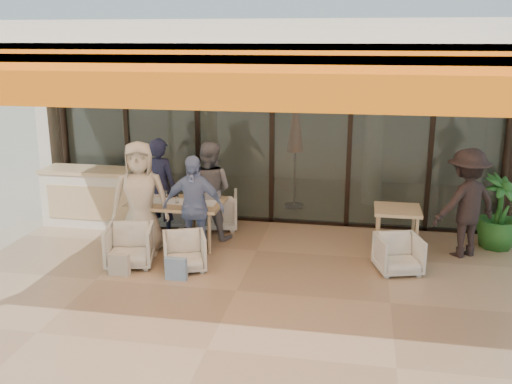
{
  "coord_description": "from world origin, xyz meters",
  "views": [
    {
      "loc": [
        1.52,
        -6.8,
        3.29
      ],
      "look_at": [
        0.1,
        0.9,
        1.15
      ],
      "focal_mm": 40.0,
      "sensor_mm": 36.0,
      "label": 1
    }
  ],
  "objects_px": {
    "potted_palm": "(499,213)",
    "diner_cream": "(140,199)",
    "side_chair": "(399,253)",
    "chair_far_left": "(171,210)",
    "chair_near_right": "(184,250)",
    "side_table": "(397,215)",
    "diner_periwinkle": "(193,208)",
    "diner_navy": "(160,187)",
    "standing_woman": "(466,204)",
    "chair_near_left": "(129,244)",
    "dining_table": "(176,205)",
    "diner_grey": "(209,191)",
    "chair_far_right": "(217,209)",
    "host_counter": "(96,197)"
  },
  "relations": [
    {
      "from": "diner_periwinkle",
      "to": "chair_near_right",
      "type": "bearing_deg",
      "value": -90.92
    },
    {
      "from": "dining_table",
      "to": "diner_navy",
      "type": "height_order",
      "value": "diner_navy"
    },
    {
      "from": "standing_woman",
      "to": "diner_navy",
      "type": "bearing_deg",
      "value": -33.45
    },
    {
      "from": "diner_cream",
      "to": "side_chair",
      "type": "distance_m",
      "value": 3.92
    },
    {
      "from": "chair_near_right",
      "to": "side_chair",
      "type": "xyz_separation_m",
      "value": [
        3.04,
        0.46,
        0.0
      ]
    },
    {
      "from": "chair_near_right",
      "to": "potted_palm",
      "type": "xyz_separation_m",
      "value": [
        4.64,
        1.75,
        0.3
      ]
    },
    {
      "from": "chair_near_left",
      "to": "chair_near_right",
      "type": "bearing_deg",
      "value": -14.02
    },
    {
      "from": "chair_near_left",
      "to": "diner_periwinkle",
      "type": "xyz_separation_m",
      "value": [
        0.84,
        0.5,
        0.46
      ]
    },
    {
      "from": "diner_periwinkle",
      "to": "side_table",
      "type": "height_order",
      "value": "diner_periwinkle"
    },
    {
      "from": "side_table",
      "to": "chair_far_left",
      "type": "bearing_deg",
      "value": 169.91
    },
    {
      "from": "host_counter",
      "to": "diner_grey",
      "type": "height_order",
      "value": "diner_grey"
    },
    {
      "from": "diner_navy",
      "to": "diner_periwinkle",
      "type": "relative_size",
      "value": 1.05
    },
    {
      "from": "side_chair",
      "to": "standing_woman",
      "type": "xyz_separation_m",
      "value": [
        1.0,
        0.84,
        0.54
      ]
    },
    {
      "from": "side_chair",
      "to": "chair_near_right",
      "type": "bearing_deg",
      "value": 172.44
    },
    {
      "from": "diner_navy",
      "to": "potted_palm",
      "type": "relative_size",
      "value": 1.4
    },
    {
      "from": "diner_navy",
      "to": "side_table",
      "type": "bearing_deg",
      "value": -168.69
    },
    {
      "from": "chair_far_left",
      "to": "standing_woman",
      "type": "distance_m",
      "value": 4.95
    },
    {
      "from": "standing_woman",
      "to": "diner_cream",
      "type": "bearing_deg",
      "value": -22.97
    },
    {
      "from": "diner_navy",
      "to": "host_counter",
      "type": "bearing_deg",
      "value": 1.85
    },
    {
      "from": "chair_near_right",
      "to": "standing_woman",
      "type": "relative_size",
      "value": 0.36
    },
    {
      "from": "diner_grey",
      "to": "diner_periwinkle",
      "type": "xyz_separation_m",
      "value": [
        0.0,
        -0.9,
        -0.02
      ]
    },
    {
      "from": "chair_near_right",
      "to": "diner_periwinkle",
      "type": "relative_size",
      "value": 0.38
    },
    {
      "from": "chair_far_left",
      "to": "diner_navy",
      "type": "height_order",
      "value": "diner_navy"
    },
    {
      "from": "side_table",
      "to": "diner_periwinkle",
      "type": "bearing_deg",
      "value": -166.86
    },
    {
      "from": "chair_far_right",
      "to": "diner_cream",
      "type": "relative_size",
      "value": 0.41
    },
    {
      "from": "dining_table",
      "to": "standing_woman",
      "type": "xyz_separation_m",
      "value": [
        4.47,
        0.34,
        0.16
      ]
    },
    {
      "from": "side_table",
      "to": "potted_palm",
      "type": "bearing_deg",
      "value": 18.56
    },
    {
      "from": "chair_near_right",
      "to": "diner_cream",
      "type": "height_order",
      "value": "diner_cream"
    },
    {
      "from": "chair_far_left",
      "to": "side_table",
      "type": "distance_m",
      "value": 3.96
    },
    {
      "from": "chair_near_right",
      "to": "diner_grey",
      "type": "distance_m",
      "value": 1.49
    },
    {
      "from": "chair_far_right",
      "to": "chair_near_right",
      "type": "bearing_deg",
      "value": 77.7
    },
    {
      "from": "diner_navy",
      "to": "side_table",
      "type": "xyz_separation_m",
      "value": [
        3.88,
        -0.19,
        -0.2
      ]
    },
    {
      "from": "diner_periwinkle",
      "to": "standing_woman",
      "type": "distance_m",
      "value": 4.12
    },
    {
      "from": "diner_periwinkle",
      "to": "side_table",
      "type": "distance_m",
      "value": 3.13
    },
    {
      "from": "potted_palm",
      "to": "diner_cream",
      "type": "bearing_deg",
      "value": -167.19
    },
    {
      "from": "side_chair",
      "to": "standing_woman",
      "type": "height_order",
      "value": "standing_woman"
    },
    {
      "from": "chair_far_right",
      "to": "diner_navy",
      "type": "xyz_separation_m",
      "value": [
        -0.84,
        -0.5,
        0.47
      ]
    },
    {
      "from": "chair_far_left",
      "to": "side_table",
      "type": "bearing_deg",
      "value": 163.74
    },
    {
      "from": "diner_grey",
      "to": "potted_palm",
      "type": "height_order",
      "value": "diner_grey"
    },
    {
      "from": "diner_cream",
      "to": "chair_far_left",
      "type": "bearing_deg",
      "value": 73.3
    },
    {
      "from": "diner_grey",
      "to": "side_chair",
      "type": "relative_size",
      "value": 2.68
    },
    {
      "from": "chair_far_right",
      "to": "host_counter",
      "type": "bearing_deg",
      "value": -6.72
    },
    {
      "from": "chair_far_left",
      "to": "side_chair",
      "type": "height_order",
      "value": "side_chair"
    },
    {
      "from": "chair_near_right",
      "to": "diner_grey",
      "type": "bearing_deg",
      "value": 68.94
    },
    {
      "from": "chair_far_left",
      "to": "diner_navy",
      "type": "relative_size",
      "value": 0.36
    },
    {
      "from": "dining_table",
      "to": "diner_cream",
      "type": "xyz_separation_m",
      "value": [
        -0.41,
        -0.46,
        0.21
      ]
    },
    {
      "from": "diner_grey",
      "to": "chair_near_right",
      "type": "bearing_deg",
      "value": 94.74
    },
    {
      "from": "diner_cream",
      "to": "chair_near_right",
      "type": "bearing_deg",
      "value": -47.47
    },
    {
      "from": "standing_woman",
      "to": "potted_palm",
      "type": "height_order",
      "value": "standing_woman"
    },
    {
      "from": "chair_far_left",
      "to": "chair_near_right",
      "type": "xyz_separation_m",
      "value": [
        0.84,
        -1.9,
        0.01
      ]
    }
  ]
}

